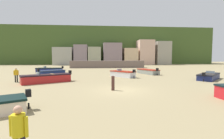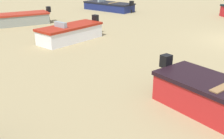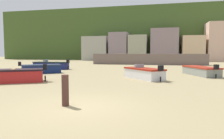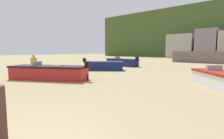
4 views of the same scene
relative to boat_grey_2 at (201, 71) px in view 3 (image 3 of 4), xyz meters
name	(u,v)px [view 3 (image 3 of 4)]	position (x,y,z in m)	size (l,w,h in m)	color
ground_plane	(80,107)	(-6.61, -13.09, -0.41)	(160.00, 160.00, 0.00)	#98875F
headland_hill	(152,37)	(-6.61, 52.91, 6.91)	(90.00, 32.00, 14.65)	#405927
harbor_pier	(148,59)	(-5.75, 16.91, 0.52)	(19.35, 2.40, 1.87)	#705E56
townhouse_far_left	(97,49)	(-20.33, 34.23, 2.70)	(6.55, 6.63, 6.23)	#A1A194
townhouse_left	(120,47)	(-14.16, 33.93, 3.15)	(4.61, 6.05, 7.13)	gray
townhouse_centre_left	(138,48)	(-9.31, 34.02, 2.78)	(4.53, 6.22, 6.39)	#A1A387
townhouse_centre	(164,45)	(-2.85, 33.49, 3.51)	(6.52, 5.16, 7.85)	gray
townhouse_centre_right	(192,49)	(3.76, 34.27, 2.60)	(5.03, 6.71, 6.04)	#D8B78E
townhouse_right	(218,42)	(9.57, 34.24, 4.11)	(5.52, 6.67, 9.05)	#D6AE98
boat_grey_2	(201,71)	(0.00, 0.00, 0.00)	(2.97, 4.60, 1.13)	gray
boat_red_3	(4,76)	(-14.19, -8.07, 0.06)	(5.33, 3.92, 1.25)	red
boat_navy_4	(51,65)	(-17.07, 3.64, 0.06)	(4.84, 1.67, 1.23)	navy
boat_navy_5	(41,69)	(-15.32, -1.49, 0.04)	(3.88, 3.54, 1.20)	navy
boat_white_7	(144,73)	(-4.88, -3.69, 0.03)	(3.56, 3.80, 1.18)	white
mooring_post_near_water	(65,90)	(-7.21, -13.07, 0.20)	(0.28, 0.28, 1.23)	#4B2C27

